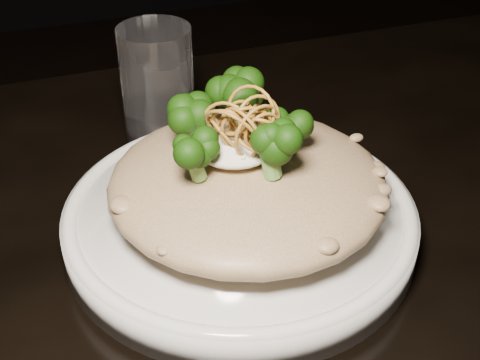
% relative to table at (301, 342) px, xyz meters
% --- Properties ---
extents(table, '(1.10, 0.80, 0.75)m').
position_rel_table_xyz_m(table, '(0.00, 0.00, 0.00)').
color(table, black).
rests_on(table, ground).
extents(plate, '(0.28, 0.28, 0.03)m').
position_rel_table_xyz_m(plate, '(-0.03, 0.05, 0.10)').
color(plate, silver).
rests_on(plate, table).
extents(risotto, '(0.22, 0.22, 0.05)m').
position_rel_table_xyz_m(risotto, '(-0.03, 0.05, 0.14)').
color(risotto, brown).
rests_on(risotto, plate).
extents(broccoli, '(0.13, 0.13, 0.05)m').
position_rel_table_xyz_m(broccoli, '(-0.04, 0.06, 0.18)').
color(broccoli, black).
rests_on(broccoli, risotto).
extents(cheese, '(0.06, 0.06, 0.02)m').
position_rel_table_xyz_m(cheese, '(-0.04, 0.06, 0.17)').
color(cheese, white).
rests_on(cheese, risotto).
extents(shallots, '(0.05, 0.05, 0.03)m').
position_rel_table_xyz_m(shallots, '(-0.03, 0.05, 0.19)').
color(shallots, brown).
rests_on(shallots, cheese).
extents(drinking_glass, '(0.08, 0.08, 0.12)m').
position_rel_table_xyz_m(drinking_glass, '(-0.06, 0.22, 0.14)').
color(drinking_glass, white).
rests_on(drinking_glass, table).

